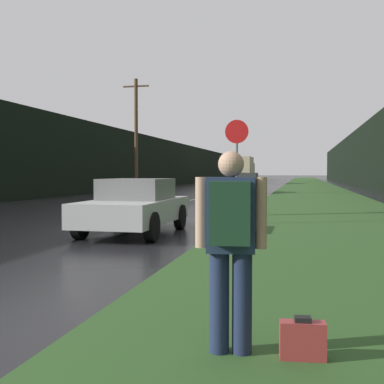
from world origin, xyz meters
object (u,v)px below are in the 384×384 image
at_px(stop_sign, 237,161).
at_px(car_oncoming, 234,179).
at_px(hitchhiker_with_backpack, 231,239).
at_px(car_passing_near, 135,206).
at_px(car_passing_far, 247,183).
at_px(suitcase, 303,341).
at_px(delivery_truck, 244,170).

bearing_deg(stop_sign, car_oncoming, 98.01).
height_order(stop_sign, hitchhiker_with_backpack, stop_sign).
distance_m(stop_sign, hitchhiker_with_backpack, 10.09).
bearing_deg(car_passing_near, car_oncoming, -85.16).
bearing_deg(stop_sign, hitchhiker_with_backpack, -82.69).
xyz_separation_m(stop_sign, car_passing_near, (-2.19, -2.56, -1.16)).
relative_size(hitchhiker_with_backpack, car_passing_near, 0.42).
bearing_deg(car_passing_far, suitcase, 97.16).
bearing_deg(delivery_truck, car_passing_far, -82.91).
relative_size(hitchhiker_with_backpack, car_passing_far, 0.37).
distance_m(car_passing_far, car_oncoming, 20.93).
bearing_deg(car_passing_near, car_passing_far, -90.00).
bearing_deg(car_passing_far, car_passing_near, 90.00).
distance_m(hitchhiker_with_backpack, delivery_truck, 63.53).
distance_m(stop_sign, car_oncoming, 43.26).
height_order(car_passing_near, delivery_truck, delivery_truck).
relative_size(stop_sign, car_passing_far, 0.66).
height_order(car_oncoming, delivery_truck, delivery_truck).
relative_size(hitchhiker_with_backpack, suitcase, 4.50).
bearing_deg(stop_sign, delivery_truck, 96.47).
relative_size(suitcase, car_oncoming, 0.09).
distance_m(hitchhiker_with_backpack, car_passing_near, 8.19).
relative_size(car_passing_far, delivery_truck, 0.60).
bearing_deg(suitcase, stop_sign, 94.26).
bearing_deg(delivery_truck, car_passing_near, -86.06).
bearing_deg(car_oncoming, delivery_truck, 90.00).
relative_size(stop_sign, car_passing_near, 0.76).
bearing_deg(car_oncoming, suitcase, -81.50).
distance_m(car_passing_near, car_oncoming, 45.54).
distance_m(stop_sign, delivery_truck, 53.48).
bearing_deg(car_oncoming, hitchhiker_with_backpack, -82.12).
relative_size(stop_sign, hitchhiker_with_backpack, 1.80).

